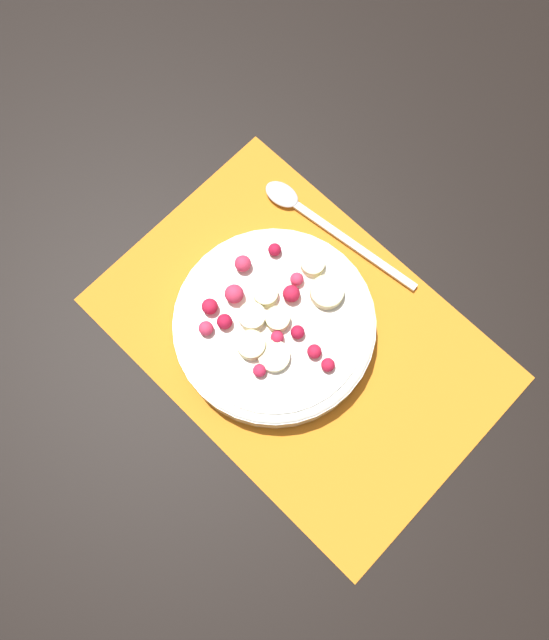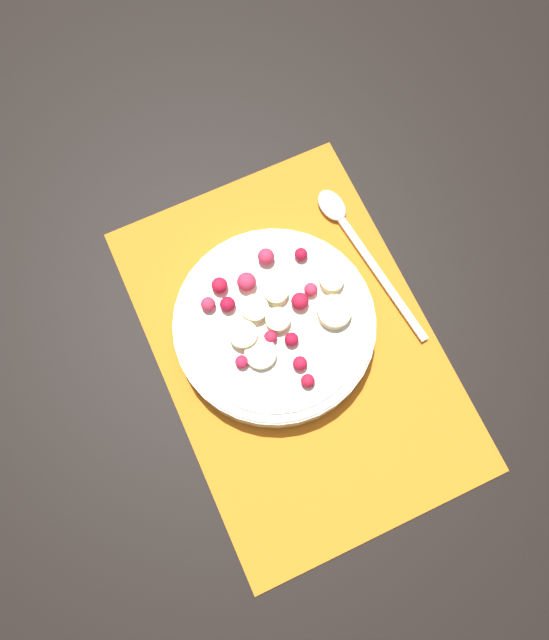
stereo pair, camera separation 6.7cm
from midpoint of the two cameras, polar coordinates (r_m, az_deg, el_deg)
name	(u,v)px [view 1 (the left image)]	position (r m, az deg, el deg)	size (l,w,h in m)	color
ground_plane	(300,339)	(0.72, -0.27, -2.20)	(3.00, 3.00, 0.00)	black
placemat	(300,338)	(0.71, -0.27, -2.14)	(0.44, 0.30, 0.01)	orange
fruit_bowl	(274,325)	(0.69, -2.75, -0.91)	(0.22, 0.22, 0.06)	silver
spoon	(309,214)	(0.76, 0.67, 9.28)	(0.22, 0.04, 0.01)	silver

